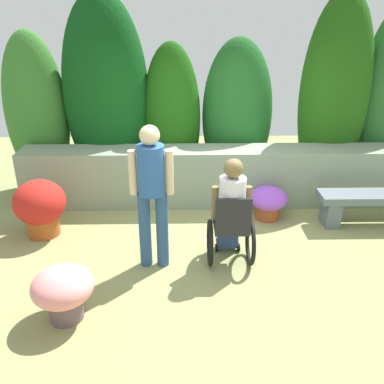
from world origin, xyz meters
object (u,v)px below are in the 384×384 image
person_standing_companion (152,189)px  flower_pot_purple_near (40,206)px  flower_pot_small_foreground (268,201)px  stone_bench (378,203)px  person_in_wheelchair (231,215)px  flower_pot_red_accent (63,290)px

person_standing_companion → flower_pot_purple_near: bearing=148.3°
person_standing_companion → flower_pot_small_foreground: 2.08m
person_standing_companion → flower_pot_small_foreground: (1.57, 1.17, -0.72)m
stone_bench → flower_pot_small_foreground: (-1.49, 0.22, -0.05)m
stone_bench → person_in_wheelchair: size_ratio=1.24×
flower_pot_red_accent → stone_bench: bearing=25.9°
person_in_wheelchair → flower_pot_red_accent: bearing=-146.8°
stone_bench → person_standing_companion: (-3.06, -0.96, 0.66)m
person_standing_companion → flower_pot_purple_near: person_standing_companion is taller
person_standing_companion → flower_pot_small_foreground: size_ratio=3.10×
person_in_wheelchair → flower_pot_purple_near: 2.55m
flower_pot_purple_near → flower_pot_red_accent: 1.84m
person_in_wheelchair → flower_pot_red_accent: 2.00m
person_standing_companion → flower_pot_small_foreground: person_standing_companion is taller
person_standing_companion → person_in_wheelchair: bearing=-2.3°
person_standing_companion → flower_pot_red_accent: bearing=-137.2°
person_standing_companion → flower_pot_red_accent: size_ratio=2.85×
stone_bench → flower_pot_small_foreground: stone_bench is taller
person_in_wheelchair → flower_pot_purple_near: (-2.45, 0.70, -0.20)m
flower_pot_purple_near → person_standing_companion: bearing=-25.9°
flower_pot_red_accent → person_standing_companion: bearing=48.6°
flower_pot_purple_near → flower_pot_small_foreground: (3.12, 0.42, -0.15)m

